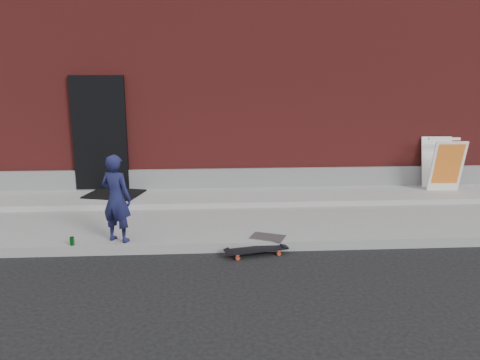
{
  "coord_description": "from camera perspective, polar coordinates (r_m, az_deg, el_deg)",
  "views": [
    {
      "loc": [
        -0.4,
        -6.41,
        2.56
      ],
      "look_at": [
        0.05,
        0.8,
        0.91
      ],
      "focal_mm": 35.0,
      "sensor_mm": 36.0,
      "label": 1
    }
  ],
  "objects": [
    {
      "name": "skateboard",
      "position": [
        6.79,
        2.0,
        -8.51
      ],
      "size": [
        0.92,
        0.42,
        0.1
      ],
      "color": "red",
      "rests_on": "ground"
    },
    {
      "name": "building",
      "position": [
        13.41,
        -1.89,
        12.62
      ],
      "size": [
        20.0,
        8.1,
        5.0
      ],
      "color": "maroon",
      "rests_on": "ground"
    },
    {
      "name": "sidewalk",
      "position": [
        8.31,
        -0.62,
        -4.52
      ],
      "size": [
        20.0,
        3.0,
        0.15
      ],
      "primitive_type": "cube",
      "color": "gray",
      "rests_on": "ground"
    },
    {
      "name": "ground",
      "position": [
        6.92,
        0.02,
        -8.83
      ],
      "size": [
        80.0,
        80.0,
        0.0
      ],
      "primitive_type": "plane",
      "color": "black",
      "rests_on": "ground"
    },
    {
      "name": "utility_plate",
      "position": [
        7.09,
        3.41,
        -6.95
      ],
      "size": [
        0.58,
        0.49,
        0.01
      ],
      "primitive_type": "cube",
      "rotation": [
        0.0,
        0.0,
        -0.41
      ],
      "color": "#5A5B5F",
      "rests_on": "sidewalk"
    },
    {
      "name": "child",
      "position": [
        6.98,
        -14.84,
        -2.19
      ],
      "size": [
        0.56,
        0.48,
        1.29
      ],
      "primitive_type": "imported",
      "rotation": [
        0.0,
        0.0,
        2.71
      ],
      "color": "#16183F",
      "rests_on": "sidewalk"
    },
    {
      "name": "pizza_sign",
      "position": [
        10.28,
        23.46,
        1.84
      ],
      "size": [
        0.66,
        0.77,
        1.06
      ],
      "color": "white",
      "rests_on": "apron"
    },
    {
      "name": "apron",
      "position": [
        9.13,
        -0.92,
        -2.08
      ],
      "size": [
        20.0,
        1.2,
        0.1
      ],
      "primitive_type": "cube",
      "color": "gray",
      "rests_on": "sidewalk"
    },
    {
      "name": "doormat",
      "position": [
        9.43,
        -15.06,
        -1.64
      ],
      "size": [
        1.17,
        1.04,
        0.03
      ],
      "primitive_type": "cube",
      "rotation": [
        0.0,
        0.0,
        -0.26
      ],
      "color": "black",
      "rests_on": "apron"
    },
    {
      "name": "soda_can",
      "position": [
        7.17,
        -19.79,
        -7.04
      ],
      "size": [
        0.07,
        0.07,
        0.12
      ],
      "primitive_type": "cylinder",
      "rotation": [
        0.0,
        0.0,
        0.12
      ],
      "color": "#197F2A",
      "rests_on": "sidewalk"
    }
  ]
}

